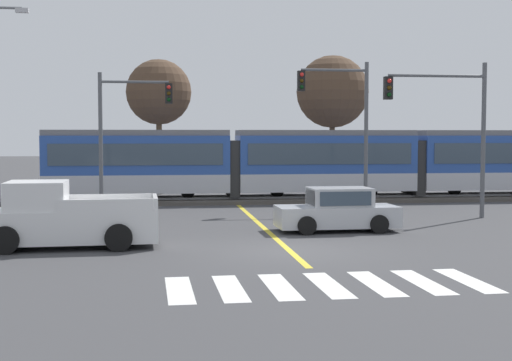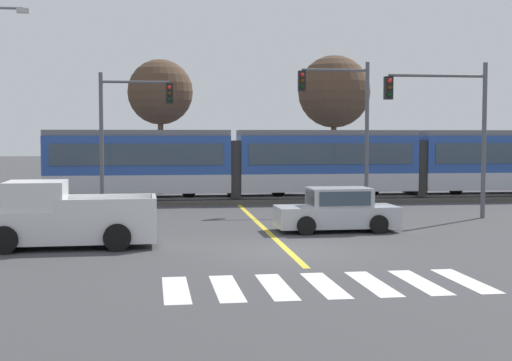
{
  "view_description": "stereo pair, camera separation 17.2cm",
  "coord_description": "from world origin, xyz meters",
  "px_view_note": "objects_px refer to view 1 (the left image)",
  "views": [
    {
      "loc": [
        -3.68,
        -20.07,
        3.32
      ],
      "look_at": [
        -0.04,
        7.07,
        1.6
      ],
      "focal_mm": 50.0,
      "sensor_mm": 36.0,
      "label": 1
    },
    {
      "loc": [
        -3.51,
        -20.09,
        3.32
      ],
      "look_at": [
        -0.04,
        7.07,
        1.6
      ],
      "focal_mm": 50.0,
      "sensor_mm": 36.0,
      "label": 2
    }
  ],
  "objects_px": {
    "traffic_light_far_left": "(125,120)",
    "traffic_light_far_right": "(345,113)",
    "sedan_crossing": "(337,211)",
    "bare_tree_east": "(332,92)",
    "light_rail_tram": "(325,161)",
    "pickup_truck": "(61,219)",
    "bare_tree_west": "(159,93)",
    "traffic_light_mid_right": "(450,116)"
  },
  "relations": [
    {
      "from": "traffic_light_far_left",
      "to": "bare_tree_west",
      "type": "bearing_deg",
      "value": 80.44
    },
    {
      "from": "bare_tree_west",
      "to": "bare_tree_east",
      "type": "xyz_separation_m",
      "value": [
        10.16,
        0.38,
        0.14
      ]
    },
    {
      "from": "traffic_light_mid_right",
      "to": "bare_tree_east",
      "type": "bearing_deg",
      "value": 95.77
    },
    {
      "from": "light_rail_tram",
      "to": "traffic_light_mid_right",
      "type": "distance_m",
      "value": 9.3
    },
    {
      "from": "sedan_crossing",
      "to": "bare_tree_east",
      "type": "relative_size",
      "value": 0.53
    },
    {
      "from": "traffic_light_far_right",
      "to": "light_rail_tram",
      "type": "bearing_deg",
      "value": 88.11
    },
    {
      "from": "sedan_crossing",
      "to": "bare_tree_west",
      "type": "xyz_separation_m",
      "value": [
        -6.17,
        16.75,
        5.07
      ]
    },
    {
      "from": "traffic_light_far_right",
      "to": "bare_tree_west",
      "type": "xyz_separation_m",
      "value": [
        -8.29,
        9.58,
        1.42
      ]
    },
    {
      "from": "bare_tree_east",
      "to": "traffic_light_far_left",
      "type": "bearing_deg",
      "value": -141.73
    },
    {
      "from": "bare_tree_west",
      "to": "bare_tree_east",
      "type": "height_order",
      "value": "bare_tree_east"
    },
    {
      "from": "light_rail_tram",
      "to": "traffic_light_far_right",
      "type": "height_order",
      "value": "traffic_light_far_right"
    },
    {
      "from": "light_rail_tram",
      "to": "traffic_light_mid_right",
      "type": "height_order",
      "value": "traffic_light_mid_right"
    },
    {
      "from": "light_rail_tram",
      "to": "sedan_crossing",
      "type": "distance_m",
      "value": 11.95
    },
    {
      "from": "pickup_truck",
      "to": "traffic_light_far_left",
      "type": "height_order",
      "value": "traffic_light_far_left"
    },
    {
      "from": "traffic_light_far_left",
      "to": "traffic_light_mid_right",
      "type": "xyz_separation_m",
      "value": [
        13.05,
        -4.8,
        0.1
      ]
    },
    {
      "from": "pickup_truck",
      "to": "bare_tree_west",
      "type": "height_order",
      "value": "bare_tree_west"
    },
    {
      "from": "sedan_crossing",
      "to": "traffic_light_far_left",
      "type": "height_order",
      "value": "traffic_light_far_left"
    },
    {
      "from": "traffic_light_far_left",
      "to": "traffic_light_far_right",
      "type": "xyz_separation_m",
      "value": [
        9.77,
        -0.78,
        0.33
      ]
    },
    {
      "from": "bare_tree_east",
      "to": "bare_tree_west",
      "type": "bearing_deg",
      "value": -177.87
    },
    {
      "from": "traffic_light_far_right",
      "to": "bare_tree_east",
      "type": "height_order",
      "value": "bare_tree_east"
    },
    {
      "from": "sedan_crossing",
      "to": "traffic_light_far_left",
      "type": "xyz_separation_m",
      "value": [
        -7.65,
        7.94,
        3.31
      ]
    },
    {
      "from": "traffic_light_mid_right",
      "to": "traffic_light_far_right",
      "type": "bearing_deg",
      "value": 129.24
    },
    {
      "from": "traffic_light_mid_right",
      "to": "bare_tree_west",
      "type": "bearing_deg",
      "value": 130.38
    },
    {
      "from": "traffic_light_far_left",
      "to": "bare_tree_west",
      "type": "xyz_separation_m",
      "value": [
        1.48,
        8.8,
        1.76
      ]
    },
    {
      "from": "traffic_light_far_left",
      "to": "bare_tree_west",
      "type": "distance_m",
      "value": 9.1
    },
    {
      "from": "bare_tree_east",
      "to": "traffic_light_mid_right",
      "type": "bearing_deg",
      "value": -84.23
    },
    {
      "from": "sedan_crossing",
      "to": "pickup_truck",
      "type": "xyz_separation_m",
      "value": [
        -9.04,
        -2.54,
        0.14
      ]
    },
    {
      "from": "light_rail_tram",
      "to": "bare_tree_east",
      "type": "bearing_deg",
      "value": 72.52
    },
    {
      "from": "traffic_light_far_right",
      "to": "bare_tree_west",
      "type": "bearing_deg",
      "value": 130.84
    },
    {
      "from": "bare_tree_west",
      "to": "pickup_truck",
      "type": "bearing_deg",
      "value": -98.47
    },
    {
      "from": "light_rail_tram",
      "to": "traffic_light_mid_right",
      "type": "bearing_deg",
      "value": -69.78
    },
    {
      "from": "traffic_light_far_left",
      "to": "bare_tree_east",
      "type": "xyz_separation_m",
      "value": [
        11.64,
        9.18,
        1.89
      ]
    },
    {
      "from": "traffic_light_far_left",
      "to": "bare_tree_west",
      "type": "height_order",
      "value": "bare_tree_west"
    },
    {
      "from": "bare_tree_west",
      "to": "bare_tree_east",
      "type": "distance_m",
      "value": 10.16
    },
    {
      "from": "light_rail_tram",
      "to": "pickup_truck",
      "type": "height_order",
      "value": "light_rail_tram"
    },
    {
      "from": "traffic_light_far_left",
      "to": "traffic_light_far_right",
      "type": "bearing_deg",
      "value": -4.56
    },
    {
      "from": "traffic_light_mid_right",
      "to": "traffic_light_far_left",
      "type": "bearing_deg",
      "value": 159.82
    },
    {
      "from": "pickup_truck",
      "to": "traffic_light_mid_right",
      "type": "height_order",
      "value": "traffic_light_mid_right"
    },
    {
      "from": "traffic_light_far_right",
      "to": "bare_tree_west",
      "type": "distance_m",
      "value": 12.75
    },
    {
      "from": "light_rail_tram",
      "to": "traffic_light_far_left",
      "type": "xyz_separation_m",
      "value": [
        -9.92,
        -3.71,
        1.96
      ]
    },
    {
      "from": "light_rail_tram",
      "to": "bare_tree_east",
      "type": "height_order",
      "value": "bare_tree_east"
    },
    {
      "from": "bare_tree_west",
      "to": "traffic_light_far_right",
      "type": "bearing_deg",
      "value": -49.16
    }
  ]
}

